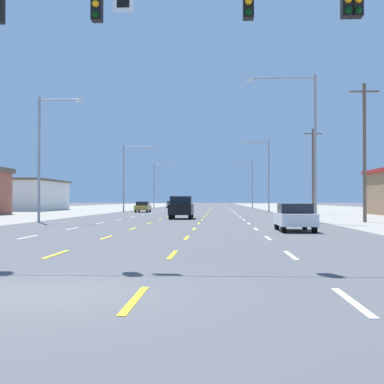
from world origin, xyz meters
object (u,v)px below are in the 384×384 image
streetlight_right_row_0 (308,136)px  sedan_far_left_far (171,204)px  suv_center_turn_near (181,207)px  sedan_far_right_nearest (295,217)px  suv_inner_left_midfar (185,203)px  streetlight_left_row_1 (127,173)px  streetlight_left_row_2 (156,182)px  streetlight_right_row_2 (250,181)px  streetlight_right_row_1 (267,171)px  streetlight_left_row_0 (43,150)px  sedan_far_left_mid (143,207)px

streetlight_right_row_0 → sedan_far_left_far: bearing=101.9°
suv_center_turn_near → streetlight_right_row_0: size_ratio=0.45×
sedan_far_right_nearest → suv_inner_left_midfar: bearing=97.4°
sedan_far_right_nearest → streetlight_left_row_1: streetlight_left_row_1 is taller
streetlight_left_row_2 → streetlight_right_row_2: streetlight_right_row_2 is taller
suv_inner_left_midfar → streetlight_left_row_1: 36.33m
streetlight_left_row_1 → streetlight_right_row_1: 19.53m
sedan_far_right_nearest → streetlight_right_row_0: (2.47, 10.99, 5.54)m
sedan_far_right_nearest → streetlight_right_row_2: (2.52, 84.79, 4.90)m
sedan_far_right_nearest → streetlight_left_row_0: (-16.98, 10.99, 4.58)m
suv_center_turn_near → streetlight_left_row_2: bearing=98.3°
sedan_far_left_mid → streetlight_right_row_2: 42.56m
sedan_far_right_nearest → sedan_far_left_far: (-14.05, 89.09, 0.00)m
streetlight_right_row_2 → streetlight_right_row_1: bearing=-89.7°
sedan_far_left_mid → suv_inner_left_midfar: bearing=84.6°
streetlight_right_row_0 → streetlight_left_row_2: 76.27m
sedan_far_right_nearest → sedan_far_left_mid: (-14.31, 46.00, 0.00)m
streetlight_left_row_0 → sedan_far_left_mid: bearing=85.6°
sedan_far_left_far → streetlight_right_row_2: size_ratio=0.47×
streetlight_right_row_0 → streetlight_left_row_1: 41.65m
sedan_far_left_mid → streetlight_left_row_1: streetlight_left_row_1 is taller
suv_center_turn_near → streetlight_right_row_2: streetlight_right_row_2 is taller
suv_center_turn_near → streetlight_right_row_1: (9.97, 28.56, 4.64)m
streetlight_right_row_0 → suv_inner_left_midfar: bearing=100.4°
suv_center_turn_near → streetlight_left_row_0: bearing=-139.3°
sedan_far_left_far → streetlight_left_row_1: 41.57m
suv_inner_left_midfar → streetlight_left_row_2: (-5.98, 1.35, 4.42)m
suv_center_turn_near → streetlight_left_row_2: size_ratio=0.53×
suv_inner_left_midfar → streetlight_right_row_2: size_ratio=0.51×
sedan_far_left_mid → streetlight_left_row_0: size_ratio=0.48×
sedan_far_right_nearest → streetlight_right_row_1: 48.21m
streetlight_left_row_2 → streetlight_right_row_0: bearing=-75.4°
sedan_far_left_far → streetlight_right_row_1: streetlight_right_row_1 is taller
suv_inner_left_midfar → sedan_far_left_far: size_ratio=1.09×
sedan_far_left_far → streetlight_right_row_1: 44.75m
sedan_far_left_mid → streetlight_left_row_1: bearing=143.2°
streetlight_left_row_0 → streetlight_right_row_1: 41.82m
streetlight_left_row_1 → streetlight_left_row_2: bearing=89.9°
sedan_far_right_nearest → streetlight_right_row_2: 84.96m
suv_center_turn_near → streetlight_left_row_2: streetlight_left_row_2 is taller
suv_center_turn_near → sedan_far_right_nearest: bearing=-69.4°
sedan_far_left_mid → streetlight_left_row_0: bearing=-94.4°
suv_center_turn_near → sedan_far_left_far: (-6.78, 69.76, -0.27)m
streetlight_left_row_2 → suv_inner_left_midfar: bearing=-12.7°
sedan_far_right_nearest → streetlight_left_row_0: size_ratio=0.48×
sedan_far_right_nearest → suv_inner_left_midfar: size_ratio=0.92×
suv_inner_left_midfar → streetlight_left_row_1: bearing=-99.6°
suv_inner_left_midfar → streetlight_left_row_0: 72.84m
sedan_far_left_mid → streetlight_left_row_0: (-2.67, -35.01, 4.58)m
sedan_far_left_far → streetlight_left_row_2: streetlight_left_row_2 is taller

